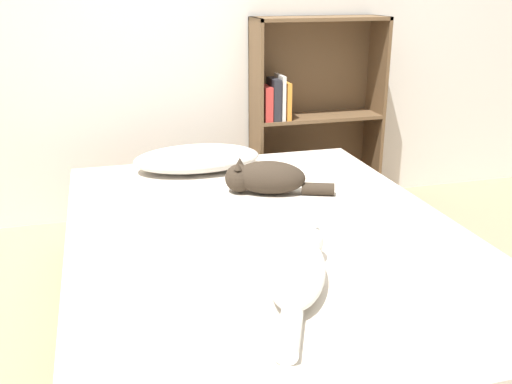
% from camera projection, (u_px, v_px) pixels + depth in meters
% --- Properties ---
extents(ground_plane, '(8.00, 8.00, 0.00)m').
position_uv_depth(ground_plane, '(266.00, 327.00, 2.33)').
color(ground_plane, '#997F60').
extents(bed, '(1.53, 2.06, 0.43)m').
position_uv_depth(bed, '(266.00, 281.00, 2.25)').
color(bed, '#99754C').
rests_on(bed, ground_plane).
extents(pillow, '(0.64, 0.36, 0.12)m').
position_uv_depth(pillow, '(197.00, 158.00, 2.87)').
color(pillow, beige).
rests_on(pillow, bed).
extents(cat_light, '(0.35, 0.61, 0.17)m').
position_uv_depth(cat_light, '(298.00, 266.00, 1.77)').
color(cat_light, white).
rests_on(cat_light, bed).
extents(cat_dark, '(0.47, 0.26, 0.15)m').
position_uv_depth(cat_dark, '(265.00, 178.00, 2.54)').
color(cat_dark, '#33281E').
rests_on(cat_dark, bed).
extents(bookshelf, '(0.78, 0.26, 1.15)m').
position_uv_depth(bookshelf, '(310.00, 113.00, 3.44)').
color(bookshelf, brown).
rests_on(bookshelf, ground_plane).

